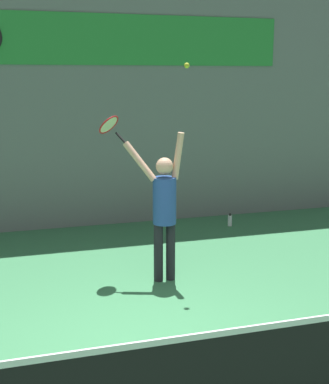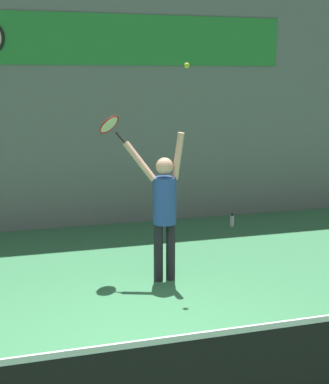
{
  "view_description": "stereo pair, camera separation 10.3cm",
  "coord_description": "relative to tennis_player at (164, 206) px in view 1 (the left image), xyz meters",
  "views": [
    {
      "loc": [
        -1.31,
        -4.7,
        2.82
      ],
      "look_at": [
        0.71,
        2.13,
        1.27
      ],
      "focal_mm": 50.0,
      "sensor_mm": 36.0,
      "label": 1
    },
    {
      "loc": [
        -1.21,
        -4.73,
        2.82
      ],
      "look_at": [
        0.71,
        2.13,
        1.27
      ],
      "focal_mm": 50.0,
      "sensor_mm": 36.0,
      "label": 2
    }
  ],
  "objects": [
    {
      "name": "tennis_racket",
      "position": [
        -0.65,
        0.46,
        1.07
      ],
      "size": [
        0.41,
        0.42,
        0.38
      ],
      "color": "black"
    },
    {
      "name": "water_bottle",
      "position": [
        2.0,
        2.31,
        -0.97
      ],
      "size": [
        0.08,
        0.08,
        0.25
      ],
      "color": "silver",
      "rests_on": "ground_plane"
    },
    {
      "name": "ground_plane",
      "position": [
        -0.71,
        -2.14,
        -1.08
      ],
      "size": [
        18.0,
        18.0,
        0.0
      ],
      "primitive_type": "plane",
      "color": "#387A4C"
    },
    {
      "name": "tennis_player",
      "position": [
        0.0,
        0.0,
        0.0
      ],
      "size": [
        0.81,
        0.49,
        2.09
      ],
      "color": "black",
      "rests_on": "ground_plane"
    },
    {
      "name": "sponsor_banner",
      "position": [
        -0.71,
        3.08,
        2.39
      ],
      "size": [
        7.76,
        0.02,
        0.91
      ],
      "color": "#288C38"
    },
    {
      "name": "tennis_ball",
      "position": [
        0.27,
        -0.13,
        1.87
      ],
      "size": [
        0.07,
        0.07,
        0.07
      ],
      "color": "#CCDB2D"
    },
    {
      "name": "back_wall",
      "position": [
        -0.71,
        3.14,
        1.42
      ],
      "size": [
        18.0,
        0.1,
        5.0
      ],
      "color": "slate",
      "rests_on": "ground_plane"
    }
  ]
}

